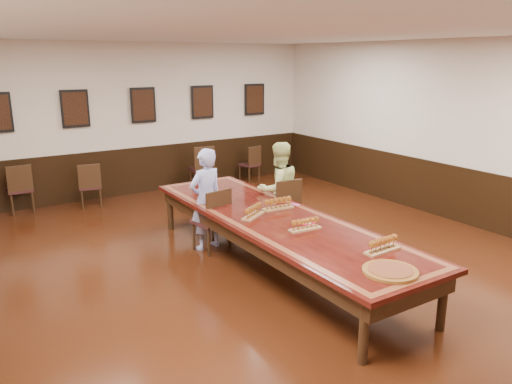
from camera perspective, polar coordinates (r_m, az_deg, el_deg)
floor at (r=7.12m, az=2.19°, el=-8.76°), size 8.00×10.00×0.02m
ceiling at (r=6.52m, az=2.49°, el=18.07°), size 8.00×10.00×0.02m
wall_back at (r=11.08m, az=-12.81°, el=8.14°), size 8.00×0.02×3.20m
wall_right at (r=9.49m, az=22.74°, el=6.24°), size 0.02×10.00×3.20m
chair_man at (r=7.62m, az=-5.20°, el=-3.14°), size 0.55×0.58×0.99m
chair_woman at (r=8.19m, az=2.96°, el=-1.75°), size 0.50×0.54×1.00m
spare_chair_a at (r=10.50m, az=-25.43°, el=0.40°), size 0.45×0.49×0.94m
spare_chair_b at (r=10.37m, az=-18.45°, el=0.78°), size 0.50×0.53×0.89m
spare_chair_c at (r=11.22m, az=-6.25°, el=2.81°), size 0.53×0.57×1.00m
spare_chair_d at (r=11.96m, az=-0.76°, el=3.30°), size 0.48×0.51×0.85m
person_man at (r=7.62m, az=-5.74°, el=-0.85°), size 0.63×0.48×1.57m
person_woman at (r=8.20m, az=2.60°, el=0.32°), size 0.81×0.65×1.56m
pink_phone at (r=7.45m, az=4.55°, el=-1.44°), size 0.10×0.14×0.01m
wainscoting at (r=6.93m, az=2.24°, el=-4.90°), size 8.00×10.00×1.00m
conference_table at (r=6.90m, az=2.25°, el=-4.03°), size 1.40×5.00×0.76m
posters at (r=10.98m, az=-12.77°, el=9.66°), size 6.14×0.04×0.74m
flight_a at (r=6.85m, az=-0.33°, el=-2.26°), size 0.45×0.35×0.17m
flight_b at (r=7.20m, az=2.54°, el=-1.36°), size 0.47×0.16×0.18m
flight_c at (r=6.37m, az=5.63°, el=-3.71°), size 0.44×0.17×0.16m
flight_d at (r=5.82m, az=14.29°, el=-5.90°), size 0.48×0.17×0.18m
red_plate_grp at (r=6.61m, az=5.90°, el=-3.57°), size 0.20×0.20×0.03m
carved_platter at (r=5.31m, az=15.09°, el=-8.74°), size 0.69×0.69×0.05m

